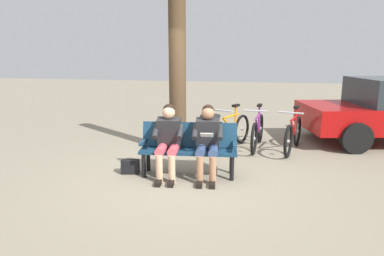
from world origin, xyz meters
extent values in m
plane|color=gray|center=(0.00, 0.00, 0.00)|extent=(40.00, 40.00, 0.00)
cube|color=navy|center=(-0.04, -0.13, 0.42)|extent=(1.64, 0.61, 0.05)
cube|color=navy|center=(-0.02, -0.32, 0.66)|extent=(1.61, 0.31, 0.42)
cube|color=navy|center=(-0.79, -0.22, 0.56)|extent=(0.10, 0.40, 0.05)
cube|color=navy|center=(0.72, -0.05, 0.56)|extent=(0.10, 0.40, 0.05)
cylinder|color=black|center=(-0.77, -0.04, 0.20)|extent=(0.07, 0.07, 0.40)
cylinder|color=black|center=(0.66, 0.11, 0.20)|extent=(0.07, 0.07, 0.40)
cylinder|color=black|center=(-0.74, -0.38, 0.20)|extent=(0.07, 0.07, 0.40)
cylinder|color=black|center=(0.70, -0.23, 0.20)|extent=(0.07, 0.07, 0.40)
cube|color=#262628|center=(-0.35, -0.19, 0.71)|extent=(0.41, 0.35, 0.55)
sphere|color=#A87554|center=(-0.35, -0.17, 1.06)|extent=(0.21, 0.21, 0.21)
sphere|color=black|center=(-0.35, -0.20, 1.10)|extent=(0.20, 0.20, 0.20)
cylinder|color=#334772|center=(-0.47, 0.00, 0.49)|extent=(0.19, 0.41, 0.15)
cylinder|color=#A87554|center=(-0.49, 0.20, 0.23)|extent=(0.11, 0.11, 0.45)
cube|color=black|center=(-0.50, 0.30, 0.04)|extent=(0.11, 0.23, 0.07)
cylinder|color=#262628|center=(-0.56, -0.09, 0.77)|extent=(0.12, 0.31, 0.23)
cylinder|color=#334772|center=(-0.27, 0.02, 0.49)|extent=(0.19, 0.41, 0.15)
cylinder|color=#A87554|center=(-0.30, 0.22, 0.23)|extent=(0.11, 0.11, 0.45)
cube|color=black|center=(-0.31, 0.32, 0.04)|extent=(0.11, 0.23, 0.07)
cylinder|color=#262628|center=(-0.17, -0.05, 0.77)|extent=(0.12, 0.31, 0.23)
cube|color=silver|center=(-0.38, 0.11, 0.77)|extent=(0.21, 0.14, 0.09)
cube|color=#262628|center=(0.28, -0.12, 0.71)|extent=(0.41, 0.35, 0.55)
sphere|color=#D8A884|center=(0.28, -0.10, 1.06)|extent=(0.21, 0.21, 0.21)
sphere|color=black|center=(0.29, -0.13, 1.10)|extent=(0.20, 0.20, 0.20)
cylinder|color=#D84C59|center=(0.16, 0.07, 0.49)|extent=(0.19, 0.41, 0.15)
cylinder|color=#D8A884|center=(0.14, 0.27, 0.23)|extent=(0.11, 0.11, 0.45)
cube|color=black|center=(0.13, 0.37, 0.04)|extent=(0.11, 0.23, 0.07)
cylinder|color=#262628|center=(0.07, -0.02, 0.77)|extent=(0.12, 0.31, 0.23)
cylinder|color=#D84C59|center=(0.36, 0.09, 0.49)|extent=(0.19, 0.41, 0.15)
cylinder|color=#D8A884|center=(0.34, 0.29, 0.23)|extent=(0.11, 0.11, 0.45)
cube|color=black|center=(0.33, 0.39, 0.04)|extent=(0.11, 0.23, 0.07)
cylinder|color=#262628|center=(0.47, 0.02, 0.77)|extent=(0.12, 0.31, 0.23)
cube|color=black|center=(0.95, -0.03, 0.12)|extent=(0.32, 0.20, 0.24)
cylinder|color=#4C3823|center=(0.47, -1.48, 1.92)|extent=(0.34, 0.34, 3.84)
cylinder|color=slate|center=(-0.18, -1.60, 0.37)|extent=(0.40, 0.40, 0.75)
cylinder|color=black|center=(-0.18, -1.60, 0.76)|extent=(0.42, 0.42, 0.03)
torus|color=black|center=(-1.74, -1.51, 0.33)|extent=(0.23, 0.65, 0.66)
cylinder|color=silver|center=(-1.74, -1.51, 0.33)|extent=(0.06, 0.07, 0.06)
torus|color=black|center=(-2.00, -2.50, 0.33)|extent=(0.23, 0.65, 0.66)
cylinder|color=silver|center=(-2.00, -2.50, 0.33)|extent=(0.06, 0.07, 0.06)
cylinder|color=#B71414|center=(-1.87, -2.00, 0.71)|extent=(0.20, 0.62, 0.04)
cylinder|color=#B71414|center=(-1.85, -1.93, 0.51)|extent=(0.19, 0.59, 0.43)
cylinder|color=#B71414|center=(-1.91, -2.18, 0.63)|extent=(0.04, 0.04, 0.55)
cube|color=black|center=(-1.91, -2.18, 0.91)|extent=(0.14, 0.24, 0.05)
cylinder|color=#B2B2B7|center=(-1.76, -1.61, 0.88)|extent=(0.47, 0.15, 0.03)
torus|color=black|center=(-1.08, -1.59, 0.33)|extent=(0.13, 0.66, 0.66)
cylinder|color=silver|center=(-1.08, -1.59, 0.33)|extent=(0.06, 0.07, 0.06)
torus|color=black|center=(-1.19, -2.61, 0.33)|extent=(0.13, 0.66, 0.66)
cylinder|color=silver|center=(-1.19, -2.61, 0.33)|extent=(0.06, 0.07, 0.06)
cylinder|color=#8C268C|center=(-1.14, -2.10, 0.71)|extent=(0.11, 0.63, 0.04)
cylinder|color=#8C268C|center=(-1.13, -2.02, 0.51)|extent=(0.11, 0.60, 0.43)
cylinder|color=#8C268C|center=(-1.16, -2.28, 0.63)|extent=(0.04, 0.04, 0.55)
cube|color=black|center=(-1.16, -2.28, 0.91)|extent=(0.11, 0.23, 0.05)
cylinder|color=#B2B2B7|center=(-1.09, -1.70, 0.88)|extent=(0.48, 0.09, 0.03)
torus|color=black|center=(-0.38, -1.51, 0.33)|extent=(0.32, 0.63, 0.66)
cylinder|color=silver|center=(-0.38, -1.51, 0.33)|extent=(0.07, 0.07, 0.06)
torus|color=black|center=(-0.78, -2.45, 0.33)|extent=(0.32, 0.63, 0.66)
cylinder|color=silver|center=(-0.78, -2.45, 0.33)|extent=(0.07, 0.07, 0.06)
cylinder|color=orange|center=(-0.58, -1.98, 0.71)|extent=(0.29, 0.60, 0.04)
cylinder|color=orange|center=(-0.55, -1.91, 0.51)|extent=(0.27, 0.56, 0.43)
cylinder|color=orange|center=(-0.65, -2.15, 0.63)|extent=(0.04, 0.04, 0.55)
cube|color=black|center=(-0.65, -2.15, 0.91)|extent=(0.17, 0.24, 0.05)
cylinder|color=#B2B2B7|center=(-0.42, -1.61, 0.88)|extent=(0.45, 0.22, 0.03)
cylinder|color=black|center=(-3.12, -2.11, 0.32)|extent=(0.67, 0.35, 0.64)
cylinder|color=black|center=(-2.72, -3.87, 0.32)|extent=(0.67, 0.35, 0.64)
camera|label=1|loc=(-1.19, 5.24, 2.00)|focal=32.22mm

